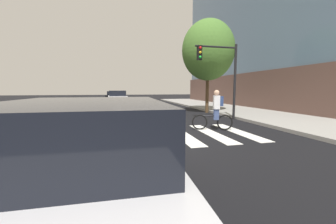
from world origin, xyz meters
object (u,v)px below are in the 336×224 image
(traffic_light_near, at_px, (222,68))
(manhole_cover, at_px, (172,156))
(sedan_near, at_px, (88,166))
(sedan_mid, at_px, (117,98))
(cyclist, at_px, (215,110))
(fire_hydrant, at_px, (215,104))
(sedan_far, at_px, (114,96))
(street_tree_near, at_px, (208,50))

(traffic_light_near, bearing_deg, manhole_cover, -128.24)
(sedan_near, height_order, sedan_mid, same)
(sedan_near, bearing_deg, cyclist, 50.89)
(traffic_light_near, height_order, fire_hydrant, traffic_light_near)
(sedan_near, xyz_separation_m, fire_hydrant, (8.01, 12.67, -0.29))
(sedan_mid, relative_size, fire_hydrant, 6.00)
(manhole_cover, height_order, sedan_far, sedan_far)
(sedan_far, distance_m, cyclist, 21.42)
(sedan_near, height_order, sedan_far, sedan_near)
(cyclist, distance_m, traffic_light_near, 3.66)
(traffic_light_near, bearing_deg, sedan_mid, 116.02)
(traffic_light_near, bearing_deg, cyclist, -122.16)
(sedan_near, height_order, traffic_light_near, traffic_light_near)
(sedan_near, distance_m, street_tree_near, 13.68)
(cyclist, relative_size, street_tree_near, 0.25)
(manhole_cover, bearing_deg, street_tree_near, 60.62)
(cyclist, height_order, fire_hydrant, cyclist)
(sedan_mid, height_order, street_tree_near, street_tree_near)
(street_tree_near, bearing_deg, fire_hydrant, 44.30)
(sedan_mid, relative_size, sedan_far, 1.07)
(sedan_far, xyz_separation_m, fire_hydrant, (8.33, -13.52, -0.23))
(sedan_mid, distance_m, cyclist, 14.90)
(cyclist, xyz_separation_m, fire_hydrant, (3.72, 7.39, -0.31))
(sedan_far, height_order, fire_hydrant, sedan_far)
(manhole_cover, relative_size, fire_hydrant, 0.82)
(sedan_mid, bearing_deg, sedan_near, -90.53)
(manhole_cover, distance_m, sedan_near, 3.08)
(manhole_cover, height_order, sedan_mid, sedan_mid)
(manhole_cover, relative_size, sedan_far, 0.15)
(manhole_cover, distance_m, cyclist, 3.94)
(traffic_light_near, bearing_deg, sedan_far, 108.77)
(manhole_cover, distance_m, sedan_far, 23.83)
(cyclist, bearing_deg, sedan_mid, 106.01)
(sedan_mid, bearing_deg, sedan_far, 94.34)
(sedan_near, xyz_separation_m, street_tree_near, (6.67, 11.36, 3.68))
(sedan_mid, height_order, sedan_far, sedan_mid)
(street_tree_near, bearing_deg, sedan_near, -120.42)
(traffic_light_near, relative_size, street_tree_near, 0.63)
(cyclist, relative_size, fire_hydrant, 2.17)
(manhole_cover, bearing_deg, sedan_mid, 94.93)
(cyclist, height_order, street_tree_near, street_tree_near)
(sedan_mid, relative_size, street_tree_near, 0.70)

